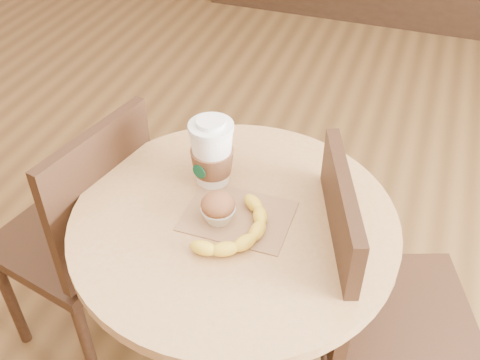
{
  "coord_description": "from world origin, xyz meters",
  "views": [
    {
      "loc": [
        0.42,
        -0.8,
        1.63
      ],
      "look_at": [
        0.1,
        0.1,
        0.83
      ],
      "focal_mm": 42.0,
      "sensor_mm": 36.0,
      "label": 1
    }
  ],
  "objects": [
    {
      "name": "muffin",
      "position": [
        0.07,
        0.04,
        0.79
      ],
      "size": [
        0.08,
        0.08,
        0.07
      ],
      "color": "silver",
      "rests_on": "kraft_bag"
    },
    {
      "name": "chair_left",
      "position": [
        -0.37,
        0.12,
        0.48
      ],
      "size": [
        0.46,
        0.46,
        0.88
      ],
      "rotation": [
        0.0,
        0.0,
        -1.78
      ],
      "color": "#321E11",
      "rests_on": "ground"
    },
    {
      "name": "chair_right",
      "position": [
        0.44,
        0.13,
        0.49
      ],
      "size": [
        0.51,
        0.51,
        0.9
      ],
      "rotation": [
        0.0,
        0.0,
        1.92
      ],
      "color": "#321E11",
      "rests_on": "ground"
    },
    {
      "name": "coffee_cup",
      "position": [
        0.01,
        0.17,
        0.83
      ],
      "size": [
        0.11,
        0.11,
        0.18
      ],
      "rotation": [
        0.0,
        0.0,
        -0.26
      ],
      "color": "white",
      "rests_on": "cafe_table"
    },
    {
      "name": "banana",
      "position": [
        0.13,
        0.02,
        0.77
      ],
      "size": [
        0.23,
        0.27,
        0.03
      ],
      "primitive_type": null,
      "rotation": [
        0.0,
        0.0,
        -0.4
      ],
      "color": "yellow",
      "rests_on": "kraft_bag"
    },
    {
      "name": "kraft_bag",
      "position": [
        0.11,
        0.07,
        0.75
      ],
      "size": [
        0.24,
        0.18,
        0.0
      ],
      "primitive_type": "cube",
      "rotation": [
        0.0,
        0.0,
        0.01
      ],
      "color": "#906745",
      "rests_on": "cafe_table"
    },
    {
      "name": "cafe_table",
      "position": [
        0.1,
        0.06,
        0.55
      ],
      "size": [
        0.75,
        0.75,
        0.75
      ],
      "color": "black",
      "rests_on": "ground"
    }
  ]
}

